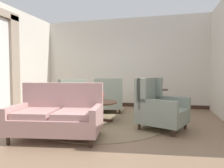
{
  "coord_description": "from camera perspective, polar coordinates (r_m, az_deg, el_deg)",
  "views": [
    {
      "loc": [
        1.44,
        -4.23,
        1.16
      ],
      "look_at": [
        0.11,
        0.9,
        0.88
      ],
      "focal_mm": 32.39,
      "sensor_mm": 36.0,
      "label": 1
    }
  ],
  "objects": [
    {
      "name": "area_rug",
      "position": [
        4.89,
        -3.01,
        -10.66
      ],
      "size": [
        3.02,
        3.02,
        0.01
      ],
      "primitive_type": "cylinder",
      "color": "#847051",
      "rests_on": "ground"
    },
    {
      "name": "settee",
      "position": [
        3.81,
        -15.11,
        -8.66
      ],
      "size": [
        1.69,
        1.12,
        0.98
      ],
      "rotation": [
        0.0,
        0.0,
        0.17
      ],
      "color": "tan",
      "rests_on": "ground"
    },
    {
      "name": "ground",
      "position": [
        4.61,
        -4.16,
        -11.57
      ],
      "size": [
        8.09,
        8.09,
        0.0
      ],
      "primitive_type": "plane",
      "color": "#896B51"
    },
    {
      "name": "side_table",
      "position": [
        5.73,
        13.01,
        -4.28
      ],
      "size": [
        0.51,
        0.51,
        0.73
      ],
      "color": "#382319",
      "rests_on": "ground"
    },
    {
      "name": "baseboard_back",
      "position": [
        7.22,
        2.93,
        -5.76
      ],
      "size": [
        5.78,
        0.03,
        0.12
      ],
      "primitive_type": "cube",
      "color": "#382319",
      "rests_on": "ground"
    },
    {
      "name": "wall_left",
      "position": [
        6.68,
        -25.99,
        5.97
      ],
      "size": [
        0.08,
        3.94,
        3.08
      ],
      "primitive_type": "cube",
      "color": "silver",
      "rests_on": "ground"
    },
    {
      "name": "porcelain_vase",
      "position": [
        4.92,
        -3.17,
        -3.07
      ],
      "size": [
        0.18,
        0.18,
        0.36
      ],
      "color": "brown",
      "rests_on": "coffee_table"
    },
    {
      "name": "armchair_back_corner",
      "position": [
        4.36,
        13.05,
        -6.59
      ],
      "size": [
        1.13,
        1.1,
        1.06
      ],
      "rotation": [
        0.0,
        0.0,
        7.46
      ],
      "color": "gray",
      "rests_on": "ground"
    },
    {
      "name": "armchair_near_sideboard",
      "position": [
        6.01,
        -1.07,
        -4.01
      ],
      "size": [
        1.0,
        1.06,
        1.03
      ],
      "rotation": [
        0.0,
        0.0,
        3.43
      ],
      "color": "gray",
      "rests_on": "ground"
    },
    {
      "name": "coffee_table",
      "position": [
        4.93,
        -3.78,
        -5.94
      ],
      "size": [
        0.9,
        0.9,
        0.48
      ],
      "color": "#382319",
      "rests_on": "ground"
    },
    {
      "name": "wall_back",
      "position": [
        7.2,
        3.05,
        6.03
      ],
      "size": [
        5.94,
        0.08,
        3.08
      ],
      "primitive_type": "cube",
      "color": "silver",
      "rests_on": "ground"
    },
    {
      "name": "armchair_near_window",
      "position": [
        5.95,
        -11.69,
        -4.07
      ],
      "size": [
        1.1,
        1.1,
        1.0
      ],
      "rotation": [
        0.0,
        0.0,
        3.95
      ],
      "color": "gray",
      "rests_on": "ground"
    }
  ]
}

